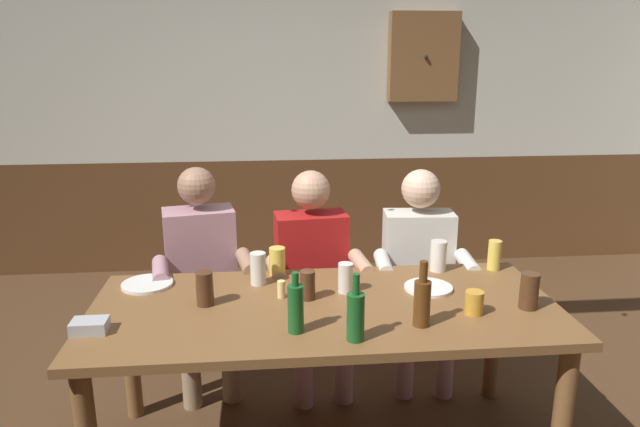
% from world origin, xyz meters
% --- Properties ---
extents(back_wall_upper, '(6.49, 0.12, 1.73)m').
position_xyz_m(back_wall_upper, '(0.00, 2.58, 1.81)').
color(back_wall_upper, beige).
extents(back_wall_wainscot, '(6.49, 0.12, 0.94)m').
position_xyz_m(back_wall_wainscot, '(0.00, 2.58, 0.47)').
color(back_wall_wainscot, brown).
rests_on(back_wall_wainscot, ground_plane).
extents(dining_table, '(2.05, 0.90, 0.74)m').
position_xyz_m(dining_table, '(0.00, 0.03, 0.65)').
color(dining_table, brown).
rests_on(dining_table, ground_plane).
extents(person_0, '(0.56, 0.58, 1.23)m').
position_xyz_m(person_0, '(-0.60, 0.72, 0.68)').
color(person_0, '#B78493').
rests_on(person_0, ground_plane).
extents(person_1, '(0.56, 0.55, 1.20)m').
position_xyz_m(person_1, '(0.01, 0.70, 0.66)').
color(person_1, '#AD1919').
rests_on(person_1, ground_plane).
extents(person_2, '(0.55, 0.53, 1.19)m').
position_xyz_m(person_2, '(0.61, 0.70, 0.66)').
color(person_2, silver).
rests_on(person_2, ground_plane).
extents(table_candle, '(0.04, 0.04, 0.08)m').
position_xyz_m(table_candle, '(-0.19, 0.13, 0.78)').
color(table_candle, '#F9E08C').
rests_on(table_candle, dining_table).
extents(condiment_caddy, '(0.14, 0.10, 0.05)m').
position_xyz_m(condiment_caddy, '(-0.96, -0.13, 0.77)').
color(condiment_caddy, '#B2B7BC').
rests_on(condiment_caddy, dining_table).
extents(plate_0, '(0.24, 0.24, 0.01)m').
position_xyz_m(plate_0, '(-0.82, 0.34, 0.75)').
color(plate_0, white).
rests_on(plate_0, dining_table).
extents(plate_1, '(0.23, 0.23, 0.01)m').
position_xyz_m(plate_1, '(0.50, 0.16, 0.75)').
color(plate_1, white).
rests_on(plate_1, dining_table).
extents(bottle_0, '(0.07, 0.07, 0.27)m').
position_xyz_m(bottle_0, '(0.08, -0.30, 0.85)').
color(bottle_0, '#195923').
rests_on(bottle_0, dining_table).
extents(bottle_1, '(0.07, 0.07, 0.28)m').
position_xyz_m(bottle_1, '(0.37, -0.20, 0.85)').
color(bottle_1, '#593314').
rests_on(bottle_1, dining_table).
extents(bottle_2, '(0.06, 0.06, 0.25)m').
position_xyz_m(bottle_2, '(-0.14, -0.21, 0.85)').
color(bottle_2, '#195923').
rests_on(bottle_2, dining_table).
extents(pint_glass_0, '(0.08, 0.08, 0.15)m').
position_xyz_m(pint_glass_0, '(-0.52, 0.09, 0.82)').
color(pint_glass_0, '#4C2D19').
rests_on(pint_glass_0, dining_table).
extents(pint_glass_1, '(0.07, 0.07, 0.14)m').
position_xyz_m(pint_glass_1, '(0.11, 0.17, 0.81)').
color(pint_glass_1, white).
rests_on(pint_glass_1, dining_table).
extents(pint_glass_2, '(0.08, 0.08, 0.16)m').
position_xyz_m(pint_glass_2, '(0.62, 0.40, 0.82)').
color(pint_glass_2, white).
rests_on(pint_glass_2, dining_table).
extents(pint_glass_3, '(0.08, 0.08, 0.16)m').
position_xyz_m(pint_glass_3, '(-0.29, 0.31, 0.82)').
color(pint_glass_3, white).
rests_on(pint_glass_3, dining_table).
extents(pint_glass_4, '(0.08, 0.08, 0.16)m').
position_xyz_m(pint_glass_4, '(0.87, -0.08, 0.82)').
color(pint_glass_4, '#4C2D19').
rests_on(pint_glass_4, dining_table).
extents(pint_glass_5, '(0.07, 0.07, 0.13)m').
position_xyz_m(pint_glass_5, '(-0.07, 0.11, 0.81)').
color(pint_glass_5, '#4C2D19').
rests_on(pint_glass_5, dining_table).
extents(pint_glass_6, '(0.07, 0.07, 0.15)m').
position_xyz_m(pint_glass_6, '(0.91, 0.39, 0.82)').
color(pint_glass_6, '#E5C64C').
rests_on(pint_glass_6, dining_table).
extents(pint_glass_7, '(0.08, 0.08, 0.10)m').
position_xyz_m(pint_glass_7, '(0.62, -0.12, 0.79)').
color(pint_glass_7, gold).
rests_on(pint_glass_7, dining_table).
extents(pint_glass_8, '(0.08, 0.08, 0.14)m').
position_xyz_m(pint_glass_8, '(-0.20, 0.42, 0.81)').
color(pint_glass_8, '#E5C64C').
rests_on(pint_glass_8, dining_table).
extents(wall_dart_cabinet, '(0.56, 0.15, 0.70)m').
position_xyz_m(wall_dart_cabinet, '(1.05, 2.45, 1.78)').
color(wall_dart_cabinet, brown).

